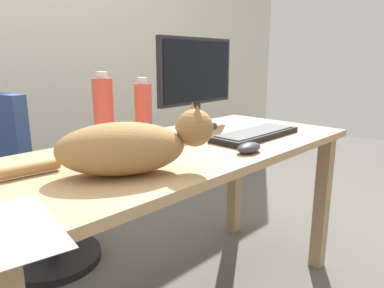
% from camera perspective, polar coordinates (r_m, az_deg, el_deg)
% --- Properties ---
extents(back_wall, '(6.00, 0.04, 2.60)m').
position_cam_1_polar(back_wall, '(2.63, -27.50, 18.10)').
color(back_wall, beige).
rests_on(back_wall, ground_plane).
extents(desk, '(1.55, 0.65, 0.70)m').
position_cam_1_polar(desk, '(1.35, -2.24, -4.63)').
color(desk, tan).
rests_on(desk, ground_plane).
extents(office_chair, '(0.49, 0.48, 0.89)m').
position_cam_1_polar(office_chair, '(1.89, -23.56, -7.76)').
color(office_chair, black).
rests_on(office_chair, ground_plane).
extents(monitor, '(0.48, 0.20, 0.41)m').
position_cam_1_polar(monitor, '(1.67, 0.74, 10.30)').
color(monitor, '#232328').
rests_on(monitor, desk).
extents(keyboard, '(0.44, 0.15, 0.03)m').
position_cam_1_polar(keyboard, '(1.51, 10.20, 1.58)').
color(keyboard, black).
rests_on(keyboard, desk).
extents(cat, '(0.52, 0.37, 0.20)m').
position_cam_1_polar(cat, '(1.02, -10.02, -0.34)').
color(cat, olive).
rests_on(cat, desk).
extents(computer_mouse, '(0.11, 0.06, 0.04)m').
position_cam_1_polar(computer_mouse, '(1.26, 9.12, -0.59)').
color(computer_mouse, '#333338').
rests_on(computer_mouse, desk).
extents(water_bottle, '(0.08, 0.08, 0.27)m').
position_cam_1_polar(water_bottle, '(1.41, -13.99, 5.28)').
color(water_bottle, '#D84C3D').
rests_on(water_bottle, desk).
extents(spray_bottle, '(0.07, 0.07, 0.25)m').
position_cam_1_polar(spray_bottle, '(1.41, -7.81, 5.12)').
color(spray_bottle, '#D84C3D').
rests_on(spray_bottle, desk).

